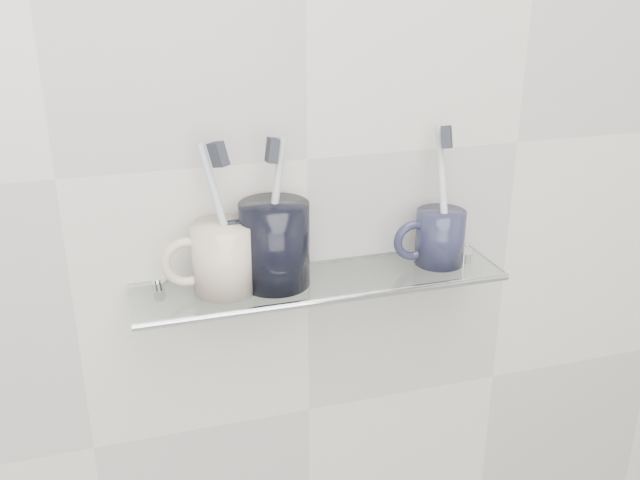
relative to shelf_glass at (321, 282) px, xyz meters
name	(u,v)px	position (x,y,z in m)	size (l,w,h in m)	color
wall_back	(307,159)	(0.00, 0.06, 0.15)	(2.50, 2.50, 0.00)	beige
shelf_glass	(321,282)	(0.00, 0.00, 0.00)	(0.50, 0.12, 0.01)	silver
shelf_rail	(333,300)	(0.00, -0.06, 0.00)	(0.01, 0.01, 0.50)	silver
bracket_left	(159,295)	(-0.21, 0.05, -0.01)	(0.02, 0.02, 0.03)	silver
bracket_right	(446,258)	(0.21, 0.05, -0.01)	(0.02, 0.02, 0.03)	silver
mug_left	(224,258)	(-0.13, 0.00, 0.05)	(0.08, 0.08, 0.09)	beige
mug_left_handle	(187,262)	(-0.17, 0.00, 0.05)	(0.07, 0.07, 0.01)	beige
toothbrush_left	(222,217)	(-0.13, 0.00, 0.10)	(0.01, 0.01, 0.19)	#ABB0C1
bristles_left	(218,154)	(-0.13, 0.00, 0.19)	(0.01, 0.02, 0.03)	#24272E
mug_center	(275,244)	(-0.06, 0.00, 0.06)	(0.09, 0.09, 0.11)	black
mug_center_handle	(235,249)	(-0.11, 0.00, 0.06)	(0.08, 0.08, 0.01)	black
toothbrush_center	(274,212)	(-0.06, 0.00, 0.10)	(0.01, 0.01, 0.19)	#B6B6B6
bristles_center	(272,150)	(-0.06, 0.00, 0.19)	(0.01, 0.02, 0.03)	#24272E
mug_right	(440,237)	(0.18, 0.00, 0.04)	(0.07, 0.07, 0.08)	black
mug_right_handle	(413,240)	(0.14, 0.00, 0.04)	(0.06, 0.06, 0.01)	black
toothbrush_right	(443,195)	(0.18, 0.00, 0.10)	(0.01, 0.01, 0.19)	silver
bristles_right	(447,137)	(0.18, 0.00, 0.19)	(0.01, 0.02, 0.03)	#24272E
chrome_cap	(461,255)	(0.21, 0.00, 0.01)	(0.03, 0.03, 0.01)	silver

